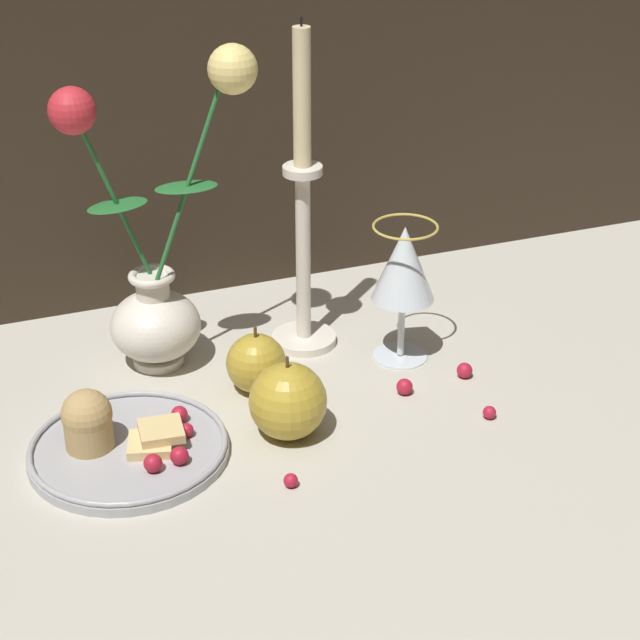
% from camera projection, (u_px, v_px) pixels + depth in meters
% --- Properties ---
extents(ground_plane, '(2.40, 2.40, 0.00)m').
position_uv_depth(ground_plane, '(266.00, 418.00, 1.16)').
color(ground_plane, '#B7B2A3').
rests_on(ground_plane, ground).
extents(vase, '(0.22, 0.11, 0.37)m').
position_uv_depth(vase, '(156.00, 275.00, 1.21)').
color(vase, silver).
rests_on(vase, ground_plane).
extents(plate_with_pastries, '(0.21, 0.21, 0.08)m').
position_uv_depth(plate_with_pastries, '(121.00, 441.00, 1.09)').
color(plate_with_pastries, '#A3A3A8').
rests_on(plate_with_pastries, ground_plane).
extents(wine_glass, '(0.08, 0.08, 0.17)m').
position_uv_depth(wine_glass, '(404.00, 268.00, 1.22)').
color(wine_glass, silver).
rests_on(wine_glass, ground_plane).
extents(candlestick, '(0.08, 0.08, 0.39)m').
position_uv_depth(candlestick, '(303.00, 230.00, 1.24)').
color(candlestick, silver).
rests_on(candlestick, ground_plane).
extents(apple_beside_vase, '(0.07, 0.07, 0.08)m').
position_uv_depth(apple_beside_vase, '(256.00, 363.00, 1.20)').
color(apple_beside_vase, '#B2932D').
rests_on(apple_beside_vase, ground_plane).
extents(apple_near_glass, '(0.08, 0.08, 0.09)m').
position_uv_depth(apple_near_glass, '(288.00, 401.00, 1.11)').
color(apple_near_glass, '#B2932D').
rests_on(apple_near_glass, ground_plane).
extents(berry_near_plate, '(0.02, 0.02, 0.02)m').
position_uv_depth(berry_near_plate, '(464.00, 370.00, 1.23)').
color(berry_near_plate, '#AD192D').
rests_on(berry_near_plate, ground_plane).
extents(berry_front_center, '(0.01, 0.01, 0.01)m').
position_uv_depth(berry_front_center, '(291.00, 480.00, 1.05)').
color(berry_front_center, '#AD192D').
rests_on(berry_front_center, ground_plane).
extents(berry_by_glass_stem, '(0.02, 0.02, 0.02)m').
position_uv_depth(berry_by_glass_stem, '(404.00, 387.00, 1.20)').
color(berry_by_glass_stem, '#AD192D').
rests_on(berry_by_glass_stem, ground_plane).
extents(berry_under_candlestick, '(0.01, 0.01, 0.01)m').
position_uv_depth(berry_under_candlestick, '(489.00, 412.00, 1.16)').
color(berry_under_candlestick, '#AD192D').
rests_on(berry_under_candlestick, ground_plane).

